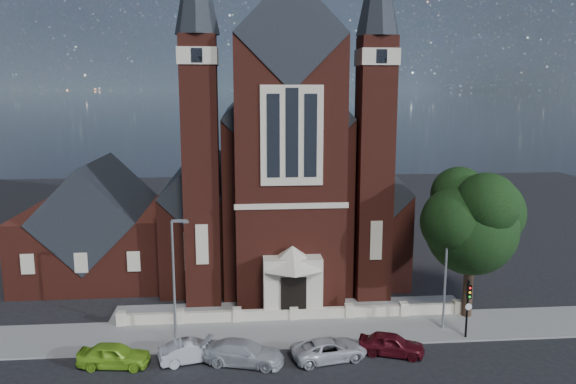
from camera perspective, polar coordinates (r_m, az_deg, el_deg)
name	(u,v)px	position (r m, az deg, el deg)	size (l,w,h in m)	color
ground	(284,280)	(48.86, -0.41, -8.98)	(120.00, 120.00, 0.00)	black
pavement_strip	(296,332)	(39.14, 0.86, -14.03)	(60.00, 5.00, 0.12)	gray
forecourt_paving	(291,309)	(42.80, 0.30, -11.84)	(26.00, 3.00, 0.14)	gray
forecourt_wall	(294,320)	(40.96, 0.57, -12.89)	(24.00, 0.40, 0.90)	#B5AB90
church	(277,173)	(54.63, -1.09, 1.93)	(20.01, 34.90, 29.20)	#531F16
parish_hall	(99,231)	(51.94, -18.62, -3.75)	(12.00, 12.20, 10.24)	#531F16
street_tree	(475,224)	(41.17, 18.46, -3.11)	(6.40, 6.60, 10.70)	black
street_lamp_left	(175,273)	(37.07, -11.42, -8.03)	(1.16, 0.22, 8.09)	gray
street_lamp_right	(447,265)	(39.32, 15.87, -7.16)	(1.16, 0.22, 8.09)	gray
traffic_signal	(468,302)	(38.92, 17.82, -10.58)	(0.28, 0.42, 4.00)	black
car_lime_van	(114,355)	(35.99, -17.26, -15.55)	(1.69, 4.21, 1.43)	#81BB25
car_silver_a	(193,351)	(35.56, -9.67, -15.63)	(1.40, 4.02, 1.32)	#ADB0B5
car_silver_b	(244,353)	(34.89, -4.53, -15.96)	(1.98, 4.87, 1.41)	#ACB0B4
car_white_suv	(329,349)	(35.41, 4.22, -15.66)	(2.13, 4.61, 1.28)	silver
car_dark_red	(391,344)	(36.45, 10.46, -14.95)	(1.62, 4.03, 1.37)	#4C0D15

